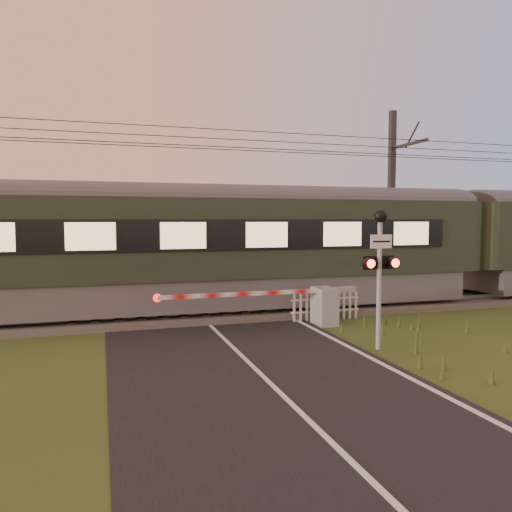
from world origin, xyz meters
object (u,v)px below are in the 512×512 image
object	(u,v)px
catenary_mast	(392,200)
picket_fence	(326,306)
crossing_signal	(380,253)
train	(460,243)
boom_gate	(317,304)

from	to	relation	value
catenary_mast	picket_fence	bearing A→B (deg)	-140.17
crossing_signal	catenary_mast	distance (m)	9.48
train	picket_fence	xyz separation A→B (m)	(-6.58, -1.89, -1.84)
boom_gate	picket_fence	bearing A→B (deg)	47.22
boom_gate	picket_fence	size ratio (longest dim) A/B	2.61
train	crossing_signal	xyz separation A→B (m)	(-6.86, -5.50, 0.07)
boom_gate	crossing_signal	bearing A→B (deg)	-84.83
boom_gate	crossing_signal	size ratio (longest dim) A/B	1.79
train	boom_gate	xyz separation A→B (m)	(-7.14, -2.50, -1.65)
train	boom_gate	distance (m)	7.74
crossing_signal	picket_fence	xyz separation A→B (m)	(0.29, 3.61, -1.91)
picket_fence	catenary_mast	size ratio (longest dim) A/B	0.30
crossing_signal	catenary_mast	xyz separation A→B (m)	(5.23, 7.74, 1.63)
boom_gate	catenary_mast	distance (m)	7.99
crossing_signal	picket_fence	distance (m)	4.09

